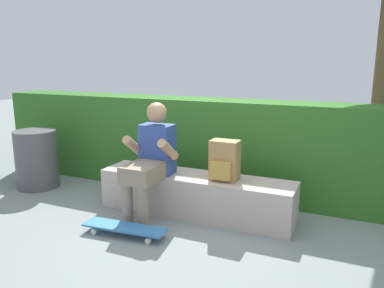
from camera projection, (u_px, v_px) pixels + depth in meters
name	position (u px, v px, depth m)	size (l,w,h in m)	color
ground_plane	(182.00, 226.00, 3.70)	(24.00, 24.00, 0.00)	gray
bench_main	(195.00, 195.00, 3.97)	(2.06, 0.47, 0.42)	#B6A69D
person_skater	(151.00, 157.00, 3.85)	(0.49, 0.62, 1.17)	#2D4793
skateboard_near_person	(124.00, 228.00, 3.50)	(0.81, 0.26, 0.09)	teal
backpack_on_bench	(224.00, 161.00, 3.74)	(0.28, 0.23, 0.40)	#A37A47
hedge_row	(205.00, 145.00, 4.65)	(5.81, 0.53, 1.14)	#2E6522
trash_bin	(37.00, 159.00, 4.79)	(0.52, 0.52, 0.74)	#4C4C51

